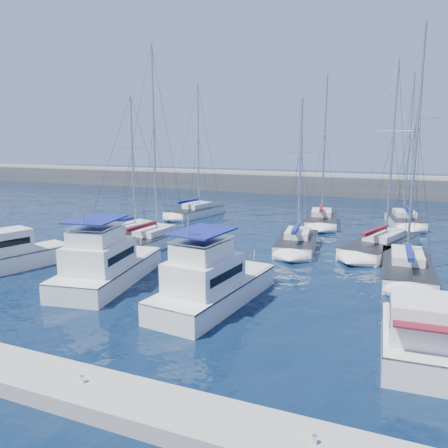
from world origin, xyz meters
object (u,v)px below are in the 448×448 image
at_px(motor_yacht_stbd_outer, 417,339).
at_px(motor_yacht_stbd_inner, 211,285).
at_px(sailboat_back_b, 321,220).
at_px(sailboat_back_c, 405,220).
at_px(motor_yacht_port_outer, 14,255).
at_px(sailboat_mid_d, 381,245).
at_px(sailboat_back_a, 195,212).
at_px(sailboat_mid_a, 129,235).
at_px(sailboat_mid_b, 152,240).
at_px(motor_yacht_port_inner, 105,266).
at_px(sailboat_mid_c, 297,243).
at_px(sailboat_mid_e, 407,268).

bearing_deg(motor_yacht_stbd_outer, motor_yacht_stbd_inner, 163.96).
xyz_separation_m(sailboat_back_b, sailboat_back_c, (8.19, 2.95, 0.01)).
relative_size(motor_yacht_stbd_inner, motor_yacht_stbd_outer, 1.63).
bearing_deg(motor_yacht_stbd_inner, motor_yacht_port_outer, -177.19).
bearing_deg(sailboat_mid_d, sailboat_back_a, 175.16).
distance_m(motor_yacht_port_outer, sailboat_back_a, 24.21).
bearing_deg(motor_yacht_stbd_outer, sailboat_mid_a, 146.66).
bearing_deg(sailboat_mid_b, motor_yacht_stbd_inner, -41.14).
distance_m(motor_yacht_port_inner, sailboat_mid_d, 21.63).
bearing_deg(motor_yacht_stbd_outer, motor_yacht_port_inner, 167.23).
xyz_separation_m(sailboat_mid_b, sailboat_back_b, (11.47, 15.25, -0.01)).
distance_m(sailboat_mid_c, sailboat_mid_d, 6.72).
bearing_deg(motor_yacht_port_inner, sailboat_mid_a, 108.35).
height_order(sailboat_mid_c, sailboat_mid_d, sailboat_mid_d).
bearing_deg(sailboat_mid_c, sailboat_back_c, 53.50).
xyz_separation_m(sailboat_mid_d, sailboat_back_b, (-6.58, 9.64, 0.02)).
bearing_deg(sailboat_back_c, sailboat_mid_a, -153.51).
height_order(motor_yacht_stbd_outer, sailboat_mid_b, sailboat_mid_b).
height_order(sailboat_mid_b, sailboat_back_a, sailboat_mid_b).
distance_m(sailboat_mid_b, sailboat_back_a, 15.20).
relative_size(sailboat_mid_e, sailboat_back_b, 1.04).
height_order(motor_yacht_stbd_inner, sailboat_back_c, sailboat_back_c).
relative_size(motor_yacht_port_inner, sailboat_back_b, 0.60).
xyz_separation_m(sailboat_mid_d, sailboat_back_a, (-21.32, 9.23, 0.02)).
distance_m(sailboat_mid_a, sailboat_back_b, 20.27).
xyz_separation_m(motor_yacht_stbd_outer, sailboat_back_b, (-8.94, 27.89, -0.41)).
distance_m(sailboat_back_b, sailboat_back_c, 8.71).
relative_size(motor_yacht_port_inner, sailboat_back_c, 0.60).
distance_m(motor_yacht_port_outer, motor_yacht_stbd_inner, 15.60).
bearing_deg(motor_yacht_port_outer, motor_yacht_stbd_outer, 9.48).
bearing_deg(motor_yacht_port_outer, sailboat_back_a, 101.92).
bearing_deg(sailboat_mid_a, sailboat_back_a, 103.80).
bearing_deg(motor_yacht_stbd_outer, motor_yacht_port_outer, 169.59).
bearing_deg(sailboat_back_c, sailboat_mid_b, -147.69).
height_order(motor_yacht_port_inner, sailboat_back_c, sailboat_back_c).
relative_size(sailboat_mid_b, sailboat_mid_e, 1.02).
height_order(sailboat_mid_c, sailboat_mid_e, sailboat_mid_e).
bearing_deg(motor_yacht_port_outer, sailboat_back_c, 64.59).
bearing_deg(sailboat_back_a, sailboat_back_b, 13.87).
height_order(sailboat_mid_a, sailboat_mid_e, sailboat_mid_e).
bearing_deg(sailboat_mid_a, motor_yacht_port_outer, -89.79).
bearing_deg(sailboat_mid_e, sailboat_mid_a, 173.14).
bearing_deg(sailboat_mid_a, sailboat_back_c, 49.87).
xyz_separation_m(sailboat_mid_b, sailboat_mid_e, (19.98, -0.54, -0.01)).
bearing_deg(sailboat_mid_b, sailboat_mid_e, 2.51).
bearing_deg(sailboat_back_b, sailboat_back_c, 10.87).
relative_size(sailboat_mid_d, sailboat_back_b, 0.96).
distance_m(sailboat_mid_e, sailboat_back_c, 18.75).
bearing_deg(motor_yacht_stbd_inner, sailboat_back_a, 124.67).
bearing_deg(sailboat_mid_e, motor_yacht_stbd_outer, -90.75).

